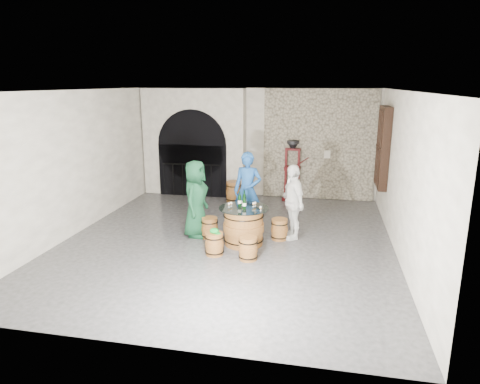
% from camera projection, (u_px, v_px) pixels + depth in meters
% --- Properties ---
extents(ground, '(8.00, 8.00, 0.00)m').
position_uv_depth(ground, '(228.00, 240.00, 9.37)').
color(ground, '#2F2F32').
rests_on(ground, ground).
extents(wall_back, '(8.00, 0.00, 8.00)m').
position_uv_depth(wall_back, '(258.00, 143.00, 12.77)').
color(wall_back, silver).
rests_on(wall_back, ground).
extents(wall_front, '(8.00, 0.00, 8.00)m').
position_uv_depth(wall_front, '(152.00, 232.00, 5.17)').
color(wall_front, silver).
rests_on(wall_front, ground).
extents(wall_left, '(0.00, 8.00, 8.00)m').
position_uv_depth(wall_left, '(77.00, 163.00, 9.65)').
color(wall_left, silver).
rests_on(wall_left, ground).
extents(wall_right, '(0.00, 8.00, 8.00)m').
position_uv_depth(wall_right, '(403.00, 176.00, 8.29)').
color(wall_right, silver).
rests_on(wall_right, ground).
extents(ceiling, '(8.00, 8.00, 0.00)m').
position_uv_depth(ceiling, '(227.00, 90.00, 8.57)').
color(ceiling, beige).
rests_on(ceiling, wall_back).
extents(stone_facing_panel, '(3.20, 0.12, 3.18)m').
position_uv_depth(stone_facing_panel, '(319.00, 145.00, 12.36)').
color(stone_facing_panel, '#ACA289').
rests_on(stone_facing_panel, ground).
extents(arched_opening, '(3.10, 0.60, 3.19)m').
position_uv_depth(arched_opening, '(194.00, 143.00, 12.89)').
color(arched_opening, silver).
rests_on(arched_opening, ground).
extents(shuttered_window, '(0.23, 1.10, 2.00)m').
position_uv_depth(shuttered_window, '(383.00, 147.00, 10.54)').
color(shuttered_window, black).
rests_on(shuttered_window, wall_right).
extents(barrel_table, '(1.05, 1.05, 0.81)m').
position_uv_depth(barrel_table, '(244.00, 226.00, 9.06)').
color(barrel_table, brown).
rests_on(barrel_table, ground).
extents(barrel_stool_left, '(0.38, 0.38, 0.47)m').
position_uv_depth(barrel_stool_left, '(210.00, 228.00, 9.46)').
color(barrel_stool_left, brown).
rests_on(barrel_stool_left, ground).
extents(barrel_stool_far, '(0.38, 0.38, 0.47)m').
position_uv_depth(barrel_stool_far, '(247.00, 221.00, 9.90)').
color(barrel_stool_far, brown).
rests_on(barrel_stool_far, ground).
extents(barrel_stool_right, '(0.38, 0.38, 0.47)m').
position_uv_depth(barrel_stool_right, '(279.00, 229.00, 9.37)').
color(barrel_stool_right, brown).
rests_on(barrel_stool_right, ground).
extents(barrel_stool_near_right, '(0.38, 0.38, 0.47)m').
position_uv_depth(barrel_stool_near_right, '(248.00, 248.00, 8.29)').
color(barrel_stool_near_right, brown).
rests_on(barrel_stool_near_right, ground).
extents(barrel_stool_near_left, '(0.38, 0.38, 0.47)m').
position_uv_depth(barrel_stool_near_left, '(214.00, 244.00, 8.52)').
color(barrel_stool_near_left, brown).
rests_on(barrel_stool_near_left, ground).
extents(green_cap, '(0.23, 0.18, 0.10)m').
position_uv_depth(green_cap, '(214.00, 231.00, 8.45)').
color(green_cap, '#0B7F25').
rests_on(green_cap, barrel_stool_near_left).
extents(person_green, '(0.60, 0.87, 1.72)m').
position_uv_depth(person_green, '(196.00, 199.00, 9.45)').
color(person_green, '#113D24').
rests_on(person_green, ground).
extents(person_blue, '(0.70, 0.50, 1.81)m').
position_uv_depth(person_blue, '(248.00, 191.00, 9.97)').
color(person_blue, navy).
rests_on(person_blue, ground).
extents(person_white, '(0.80, 1.05, 1.66)m').
position_uv_depth(person_white, '(293.00, 202.00, 9.32)').
color(person_white, white).
rests_on(person_white, ground).
extents(wine_bottle_left, '(0.08, 0.08, 0.32)m').
position_uv_depth(wine_bottle_left, '(240.00, 200.00, 9.02)').
color(wine_bottle_left, black).
rests_on(wine_bottle_left, barrel_table).
extents(wine_bottle_center, '(0.08, 0.08, 0.32)m').
position_uv_depth(wine_bottle_center, '(244.00, 203.00, 8.83)').
color(wine_bottle_center, black).
rests_on(wine_bottle_center, barrel_table).
extents(wine_bottle_right, '(0.08, 0.08, 0.32)m').
position_uv_depth(wine_bottle_right, '(244.00, 199.00, 9.11)').
color(wine_bottle_right, black).
rests_on(wine_bottle_right, barrel_table).
extents(tasting_glass_a, '(0.05, 0.05, 0.10)m').
position_uv_depth(tasting_glass_a, '(229.00, 205.00, 8.97)').
color(tasting_glass_a, '#BD7324').
rests_on(tasting_glass_a, barrel_table).
extents(tasting_glass_b, '(0.05, 0.05, 0.10)m').
position_uv_depth(tasting_glass_b, '(254.00, 205.00, 9.01)').
color(tasting_glass_b, '#BD7324').
rests_on(tasting_glass_b, barrel_table).
extents(tasting_glass_c, '(0.05, 0.05, 0.10)m').
position_uv_depth(tasting_glass_c, '(243.00, 203.00, 9.09)').
color(tasting_glass_c, '#BD7324').
rests_on(tasting_glass_c, barrel_table).
extents(tasting_glass_d, '(0.05, 0.05, 0.10)m').
position_uv_depth(tasting_glass_d, '(255.00, 204.00, 9.05)').
color(tasting_glass_d, '#BD7324').
rests_on(tasting_glass_d, barrel_table).
extents(tasting_glass_e, '(0.05, 0.05, 0.10)m').
position_uv_depth(tasting_glass_e, '(261.00, 209.00, 8.72)').
color(tasting_glass_e, '#BD7324').
rests_on(tasting_glass_e, barrel_table).
extents(tasting_glass_f, '(0.05, 0.05, 0.10)m').
position_uv_depth(tasting_glass_f, '(231.00, 204.00, 9.03)').
color(tasting_glass_f, '#BD7324').
rests_on(tasting_glass_f, barrel_table).
extents(side_barrel, '(0.45, 0.45, 0.60)m').
position_uv_depth(side_barrel, '(234.00, 192.00, 12.32)').
color(side_barrel, brown).
rests_on(side_barrel, ground).
extents(corking_press, '(0.73, 0.43, 1.75)m').
position_uv_depth(corking_press, '(292.00, 166.00, 12.33)').
color(corking_press, '#470B0C').
rests_on(corking_press, ground).
extents(control_box, '(0.18, 0.10, 0.22)m').
position_uv_depth(control_box, '(327.00, 154.00, 12.30)').
color(control_box, silver).
rests_on(control_box, wall_back).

